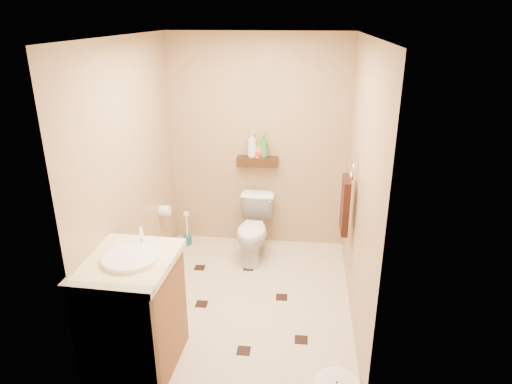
# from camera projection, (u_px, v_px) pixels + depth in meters

# --- Properties ---
(ground) EXTENTS (2.50, 2.50, 0.00)m
(ground) POSITION_uv_depth(u_px,v_px,m) (244.00, 299.00, 4.39)
(ground) COLOR beige
(ground) RESTS_ON ground
(wall_back) EXTENTS (2.00, 0.04, 2.40)m
(wall_back) POSITION_uv_depth(u_px,v_px,m) (258.00, 144.00, 5.11)
(wall_back) COLOR #A3845D
(wall_back) RESTS_ON ground
(wall_front) EXTENTS (2.00, 0.04, 2.40)m
(wall_front) POSITION_uv_depth(u_px,v_px,m) (215.00, 252.00, 2.79)
(wall_front) COLOR #A3845D
(wall_front) RESTS_ON ground
(wall_left) EXTENTS (0.04, 2.50, 2.40)m
(wall_left) POSITION_uv_depth(u_px,v_px,m) (132.00, 178.00, 4.05)
(wall_left) COLOR #A3845D
(wall_left) RESTS_ON ground
(wall_right) EXTENTS (0.04, 2.50, 2.40)m
(wall_right) POSITION_uv_depth(u_px,v_px,m) (360.00, 187.00, 3.85)
(wall_right) COLOR #A3845D
(wall_right) RESTS_ON ground
(ceiling) EXTENTS (2.00, 2.50, 0.02)m
(ceiling) POSITION_uv_depth(u_px,v_px,m) (241.00, 36.00, 3.51)
(ceiling) COLOR silver
(ceiling) RESTS_ON wall_back
(wall_shelf) EXTENTS (0.46, 0.14, 0.10)m
(wall_shelf) POSITION_uv_depth(u_px,v_px,m) (257.00, 161.00, 5.10)
(wall_shelf) COLOR #3E2411
(wall_shelf) RESTS_ON wall_back
(floor_accents) EXTENTS (1.22, 1.40, 0.01)m
(floor_accents) POSITION_uv_depth(u_px,v_px,m) (244.00, 301.00, 4.35)
(floor_accents) COLOR black
(floor_accents) RESTS_ON ground
(toilet) EXTENTS (0.41, 0.68, 0.68)m
(toilet) POSITION_uv_depth(u_px,v_px,m) (254.00, 229.00, 5.03)
(toilet) COLOR white
(toilet) RESTS_ON ground
(vanity) EXTENTS (0.66, 0.79, 1.07)m
(vanity) POSITION_uv_depth(u_px,v_px,m) (134.00, 313.00, 3.40)
(vanity) COLOR brown
(vanity) RESTS_ON ground
(toilet_brush) EXTENTS (0.10, 0.10, 0.43)m
(toilet_brush) POSITION_uv_depth(u_px,v_px,m) (187.00, 233.00, 5.38)
(toilet_brush) COLOR #175D56
(toilet_brush) RESTS_ON ground
(towel_ring) EXTENTS (0.12, 0.30, 0.76)m
(towel_ring) POSITION_uv_depth(u_px,v_px,m) (346.00, 203.00, 4.18)
(towel_ring) COLOR silver
(towel_ring) RESTS_ON wall_right
(toilet_paper) EXTENTS (0.12, 0.11, 0.12)m
(toilet_paper) POSITION_uv_depth(u_px,v_px,m) (165.00, 211.00, 4.86)
(toilet_paper) COLOR white
(toilet_paper) RESTS_ON wall_left
(bottle_a) EXTENTS (0.15, 0.15, 0.28)m
(bottle_a) POSITION_uv_depth(u_px,v_px,m) (252.00, 145.00, 5.03)
(bottle_a) COLOR silver
(bottle_a) RESTS_ON wall_shelf
(bottle_b) EXTENTS (0.11, 0.11, 0.18)m
(bottle_b) POSITION_uv_depth(u_px,v_px,m) (259.00, 149.00, 5.04)
(bottle_b) COLOR gold
(bottle_b) RESTS_ON wall_shelf
(bottle_c) EXTENTS (0.14, 0.14, 0.15)m
(bottle_c) POSITION_uv_depth(u_px,v_px,m) (259.00, 151.00, 5.05)
(bottle_c) COLOR red
(bottle_c) RESTS_ON wall_shelf
(bottle_d) EXTENTS (0.11, 0.11, 0.26)m
(bottle_d) POSITION_uv_depth(u_px,v_px,m) (264.00, 146.00, 5.02)
(bottle_d) COLOR #31872D
(bottle_d) RESTS_ON wall_shelf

